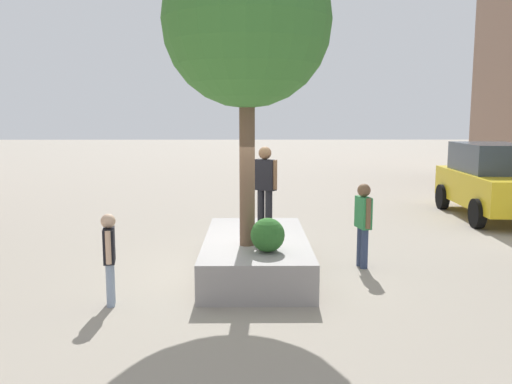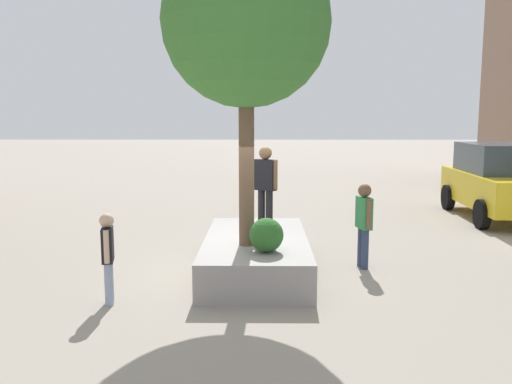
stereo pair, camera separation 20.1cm
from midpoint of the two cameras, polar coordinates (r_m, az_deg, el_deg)
name	(u,v)px [view 1 (the left image)]	position (r m, az deg, el deg)	size (l,w,h in m)	color
ground_plane	(240,275)	(10.47, -2.25, -8.80)	(120.00, 120.00, 0.00)	#9E9384
planter_ledge	(256,254)	(10.60, -0.55, -6.66)	(4.04, 2.00, 0.68)	gray
plaza_tree	(247,23)	(9.78, -1.60, 17.54)	(2.99, 2.99, 5.48)	brown
boxwood_shrub	(268,235)	(9.36, 0.64, -4.60)	(0.60, 0.60, 0.60)	#2D6628
skateboard	(265,229)	(10.98, 0.42, -4.01)	(0.74, 0.68, 0.07)	brown
skateboarder	(265,182)	(10.81, 0.42, 1.11)	(0.42, 0.48, 1.68)	black
taxi_cab	(493,180)	(17.51, 23.61, 1.15)	(4.88, 2.42, 2.23)	gold
passerby_with_bag	(109,253)	(8.96, -15.99, -6.26)	(0.50, 0.25, 1.50)	#8C9EB7
pedestrian_crossing	(363,219)	(10.94, 10.83, -2.88)	(0.57, 0.28, 1.71)	navy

